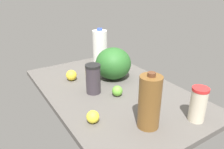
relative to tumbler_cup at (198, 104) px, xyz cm
name	(u,v)px	position (x,y,z in cm)	size (l,w,h in cm)	color
countertop	(112,91)	(-49.37, -16.81, -10.23)	(120.00, 76.00, 3.00)	#55514D
tumbler_cup	(198,104)	(0.00, 0.00, 0.00)	(7.93, 7.93, 17.38)	beige
chocolate_milk_jug	(149,102)	(-8.98, -22.81, 4.01)	(10.17, 10.17, 27.04)	brown
watermelon	(113,63)	(-63.24, -6.90, 2.05)	(24.05, 24.05, 21.55)	#286126
shaker_bottle	(93,79)	(-51.95, -28.38, 0.26)	(9.10, 9.10, 17.89)	#383138
milk_jug	(100,47)	(-93.11, -0.10, 4.89)	(11.50, 11.50, 28.80)	white
lime_loose	(117,91)	(-40.76, -18.64, -5.62)	(6.21, 6.21, 6.21)	#63AD37
lemon_beside_bowl	(93,117)	(-25.10, -43.14, -5.61)	(6.23, 6.23, 6.23)	yellow
lemon_far_back	(71,75)	(-75.55, -32.66, -5.13)	(7.19, 7.19, 7.19)	yellow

